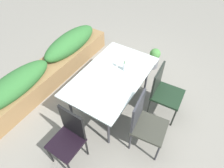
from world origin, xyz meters
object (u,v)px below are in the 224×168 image
object	(u,v)px
chair_near_left	(145,122)
chair_near_right	(164,90)
flower_vase	(125,65)
potted_plant	(154,58)
planter_box	(48,67)
chair_end_left	(69,136)
dining_table	(112,77)

from	to	relation	value
chair_near_left	chair_near_right	bearing A→B (deg)	173.95
flower_vase	potted_plant	distance (m)	1.33
planter_box	potted_plant	size ratio (longest dim) A/B	6.85
chair_near_left	chair_end_left	bearing A→B (deg)	-52.43
potted_plant	chair_near_right	bearing A→B (deg)	-151.82
flower_vase	chair_near_left	bearing A→B (deg)	-130.89
chair_near_left	potted_plant	xyz separation A→B (m)	(1.75, 0.55, -0.28)
chair_near_left	chair_near_right	distance (m)	0.71
chair_near_left	flower_vase	world-z (taller)	flower_vase
chair_end_left	chair_near_right	size ratio (longest dim) A/B	1.02
chair_near_left	flower_vase	bearing A→B (deg)	-136.76
chair_near_right	potted_plant	distance (m)	1.21
flower_vase	potted_plant	bearing A→B (deg)	-5.14
dining_table	potted_plant	bearing A→B (deg)	-8.64
planter_box	flower_vase	bearing A→B (deg)	-78.89
chair_near_left	potted_plant	distance (m)	1.85
potted_plant	flower_vase	bearing A→B (deg)	174.86
chair_near_left	chair_near_right	world-z (taller)	chair_near_left
chair_end_left	chair_near_left	bearing A→B (deg)	-135.18
chair_near_left	flower_vase	size ratio (longest dim) A/B	3.44
flower_vase	potted_plant	world-z (taller)	flower_vase
chair_near_left	dining_table	bearing A→B (deg)	-121.25
chair_near_right	chair_near_left	bearing A→B (deg)	-2.80
potted_plant	chair_end_left	bearing A→B (deg)	175.17
chair_near_right	flower_vase	bearing A→B (deg)	-80.52
flower_vase	chair_end_left	bearing A→B (deg)	175.45
chair_end_left	planter_box	distance (m)	1.74
chair_near_left	planter_box	distance (m)	2.20
chair_near_left	chair_near_right	xyz separation A→B (m)	(0.71, -0.00, -0.01)
potted_plant	planter_box	bearing A→B (deg)	132.26
dining_table	chair_near_right	xyz separation A→B (m)	(0.35, -0.77, -0.19)
chair_end_left	potted_plant	distance (m)	2.49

